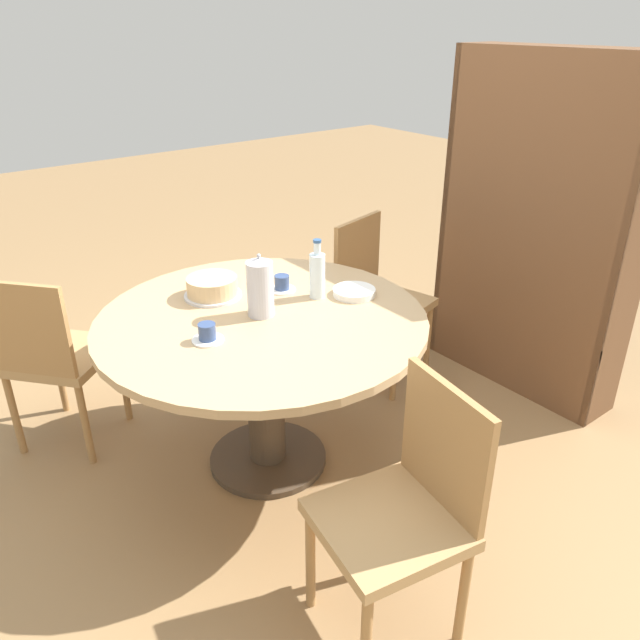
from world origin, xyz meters
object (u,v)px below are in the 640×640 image
at_px(chair_a, 405,508).
at_px(bookshelf, 532,237).
at_px(chair_c, 53,354).
at_px(coffee_pot, 260,287).
at_px(cup_a, 282,284).
at_px(water_bottle, 317,274).
at_px(cup_b, 207,334).
at_px(chair_b, 377,295).
at_px(cake_main, 212,287).

height_order(chair_a, bookshelf, bookshelf).
distance_m(chair_c, coffee_pot, 1.05).
height_order(chair_c, cup_a, chair_c).
height_order(water_bottle, cup_b, water_bottle).
xyz_separation_m(chair_b, cup_a, (0.12, -0.71, 0.29)).
distance_m(bookshelf, coffee_pot, 1.52).
bearing_deg(chair_b, coffee_pot, -177.14).
xyz_separation_m(bookshelf, cup_a, (-0.40, -1.29, -0.06)).
bearing_deg(chair_a, chair_b, 150.77).
bearing_deg(chair_c, chair_a, 158.33).
height_order(cup_a, cup_b, same).
height_order(chair_b, chair_c, same).
distance_m(chair_a, bookshelf, 1.82).
bearing_deg(cake_main, chair_a, -2.66).
relative_size(chair_b, water_bottle, 3.35).
bearing_deg(cake_main, water_bottle, 51.34).
bearing_deg(chair_c, water_bottle, -165.33).
bearing_deg(cup_b, coffee_pot, 103.22).
xyz_separation_m(chair_b, water_bottle, (0.28, -0.63, 0.37)).
relative_size(chair_c, water_bottle, 3.35).
bearing_deg(chair_a, cup_a, 173.92).
bearing_deg(chair_a, bookshelf, 124.86).
bearing_deg(chair_c, bookshelf, -153.32).
bearing_deg(chair_c, chair_b, -144.49).
bearing_deg(cup_b, chair_c, -152.59).
distance_m(water_bottle, cup_a, 0.19).
distance_m(chair_a, cake_main, 1.31).
height_order(cake_main, cup_a, cake_main).
bearing_deg(coffee_pot, cake_main, -167.11).
xyz_separation_m(chair_b, coffee_pot, (0.28, -0.92, 0.38)).
distance_m(chair_c, cake_main, 0.80).
bearing_deg(cup_b, cake_main, 148.03).
bearing_deg(chair_c, cake_main, -163.20).
height_order(chair_c, cup_b, chair_c).
distance_m(bookshelf, cake_main, 1.66).
distance_m(chair_b, water_bottle, 0.78).
xyz_separation_m(chair_c, water_bottle, (0.69, 0.98, 0.37)).
relative_size(chair_b, cup_b, 7.26).
bearing_deg(water_bottle, chair_c, -125.27).
height_order(chair_c, bookshelf, bookshelf).
relative_size(bookshelf, cup_a, 14.18).
xyz_separation_m(chair_a, chair_c, (-1.68, -0.56, 0.00)).
relative_size(chair_a, cup_a, 7.26).
xyz_separation_m(chair_c, cup_a, (0.54, 0.90, 0.29)).
bearing_deg(water_bottle, chair_b, 113.86).
distance_m(coffee_pot, cup_a, 0.28).
bearing_deg(cake_main, cup_a, 64.41).
height_order(coffee_pot, cup_b, coffee_pot).
relative_size(chair_c, cake_main, 3.51).
relative_size(chair_b, cake_main, 3.51).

